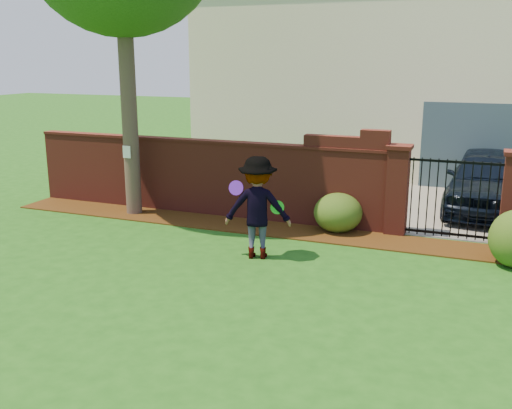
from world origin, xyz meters
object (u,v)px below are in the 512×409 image
at_px(car, 486,182).
at_px(frisbee_green, 277,207).
at_px(man, 257,208).
at_px(frisbee_purple, 236,188).

height_order(car, frisbee_green, car).
xyz_separation_m(man, frisbee_purple, (-0.35, -0.14, 0.38)).
distance_m(car, man, 6.29).
bearing_deg(frisbee_purple, car, 50.53).
distance_m(man, frisbee_green, 0.37).
distance_m(frisbee_purple, frisbee_green, 0.82).
relative_size(car, man, 2.32).
xyz_separation_m(car, man, (-3.85, -4.97, 0.20)).
bearing_deg(car, man, -125.56).
height_order(frisbee_purple, frisbee_green, frisbee_purple).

